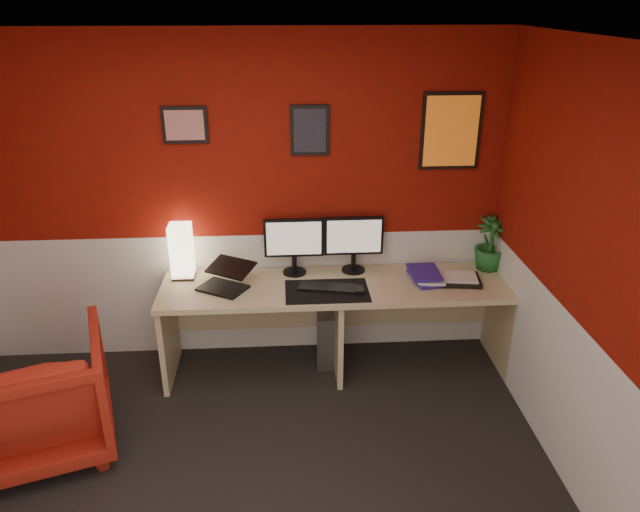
{
  "coord_description": "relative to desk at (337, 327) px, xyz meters",
  "views": [
    {
      "loc": [
        0.36,
        -2.51,
        2.69
      ],
      "look_at": [
        0.6,
        1.21,
        1.05
      ],
      "focal_mm": 33.39,
      "sensor_mm": 36.0,
      "label": 1
    }
  ],
  "objects": [
    {
      "name": "art_right",
      "position": [
        0.84,
        0.33,
        1.42
      ],
      "size": [
        0.44,
        0.02,
        0.56
      ],
      "primitive_type": "cube",
      "color": "orange",
      "rests_on": "wall_back"
    },
    {
      "name": "pc_tower",
      "position": [
        -0.05,
        0.18,
        -0.14
      ],
      "size": [
        0.22,
        0.46,
        0.45
      ],
      "primitive_type": "cube",
      "rotation": [
        0.0,
        0.0,
        -0.04
      ],
      "color": "#99999E",
      "rests_on": "ground"
    },
    {
      "name": "zen_tray",
      "position": [
        0.88,
        -0.01,
        0.38
      ],
      "size": [
        0.38,
        0.3,
        0.03
      ],
      "primitive_type": "cube",
      "rotation": [
        0.0,
        0.0,
        -0.15
      ],
      "color": "black",
      "rests_on": "desk"
    },
    {
      "name": "art_left",
      "position": [
        -1.06,
        0.33,
        1.49
      ],
      "size": [
        0.32,
        0.02,
        0.26
      ],
      "primitive_type": "cube",
      "color": "red",
      "rests_on": "wall_back"
    },
    {
      "name": "laptop",
      "position": [
        -0.84,
        -0.03,
        0.47
      ],
      "size": [
        0.4,
        0.37,
        0.22
      ],
      "primitive_type": "cube",
      "rotation": [
        0.0,
        0.0,
        -0.54
      ],
      "color": "black",
      "rests_on": "desk"
    },
    {
      "name": "book_bottom",
      "position": [
        0.57,
        0.01,
        0.38
      ],
      "size": [
        0.28,
        0.35,
        0.03
      ],
      "primitive_type": "imported",
      "rotation": [
        0.0,
        0.0,
        0.14
      ],
      "color": "#341F92",
      "rests_on": "desk"
    },
    {
      "name": "wainscot_back",
      "position": [
        -0.74,
        0.34,
        0.14
      ],
      "size": [
        4.0,
        0.01,
        1.0
      ],
      "primitive_type": "cube",
      "color": "silver",
      "rests_on": "ground"
    },
    {
      "name": "art_center",
      "position": [
        -0.18,
        0.33,
        1.44
      ],
      "size": [
        0.28,
        0.02,
        0.36
      ],
      "primitive_type": "cube",
      "color": "black",
      "rests_on": "wall_back"
    },
    {
      "name": "monitor_right",
      "position": [
        0.14,
        0.23,
        0.66
      ],
      "size": [
        0.45,
        0.06,
        0.58
      ],
      "primitive_type": "cube",
      "color": "black",
      "rests_on": "desk"
    },
    {
      "name": "potted_plant",
      "position": [
        1.19,
        0.2,
        0.57
      ],
      "size": [
        0.25,
        0.25,
        0.42
      ],
      "primitive_type": "imported",
      "rotation": [
        0.0,
        0.0,
        0.05
      ],
      "color": "#19591E",
      "rests_on": "desk"
    },
    {
      "name": "monitor_left",
      "position": [
        -0.31,
        0.22,
        0.66
      ],
      "size": [
        0.45,
        0.06,
        0.58
      ],
      "primitive_type": "cube",
      "color": "black",
      "rests_on": "desk"
    },
    {
      "name": "desk",
      "position": [
        0.0,
        0.0,
        0.0
      ],
      "size": [
        2.6,
        0.65,
        0.73
      ],
      "primitive_type": "cube",
      "color": "tan",
      "rests_on": "ground"
    },
    {
      "name": "wall_right",
      "position": [
        1.26,
        -1.41,
        0.89
      ],
      "size": [
        0.01,
        3.5,
        2.5
      ],
      "primitive_type": "cube",
      "color": "maroon",
      "rests_on": "ground"
    },
    {
      "name": "wainscot_right",
      "position": [
        1.25,
        -1.41,
        0.14
      ],
      "size": [
        0.01,
        3.5,
        1.0
      ],
      "primitive_type": "cube",
      "color": "silver",
      "rests_on": "ground"
    },
    {
      "name": "desk_mat",
      "position": [
        -0.09,
        -0.11,
        0.37
      ],
      "size": [
        0.6,
        0.38,
        0.01
      ],
      "primitive_type": "cube",
      "color": "black",
      "rests_on": "desk"
    },
    {
      "name": "wall_back",
      "position": [
        -0.74,
        0.34,
        0.89
      ],
      "size": [
        4.0,
        0.01,
        2.5
      ],
      "primitive_type": "cube",
      "color": "maroon",
      "rests_on": "ground"
    },
    {
      "name": "armchair",
      "position": [
        -1.95,
        -0.76,
        0.02
      ],
      "size": [
        1.06,
        1.07,
        0.78
      ],
      "primitive_type": "imported",
      "rotation": [
        0.0,
        0.0,
        3.45
      ],
      "color": "#A62213",
      "rests_on": "ground"
    },
    {
      "name": "keyboard",
      "position": [
        -0.08,
        -0.07,
        0.38
      ],
      "size": [
        0.44,
        0.22,
        0.02
      ],
      "primitive_type": "cube",
      "rotation": [
        0.0,
        0.0,
        -0.21
      ],
      "color": "black",
      "rests_on": "desk_mat"
    },
    {
      "name": "book_middle",
      "position": [
        0.6,
        0.02,
        0.4
      ],
      "size": [
        0.25,
        0.31,
        0.02
      ],
      "primitive_type": "imported",
      "rotation": [
        0.0,
        0.0,
        -0.2
      ],
      "color": "silver",
      "rests_on": "book_bottom"
    },
    {
      "name": "ceiling",
      "position": [
        -0.74,
        -1.41,
        2.13
      ],
      "size": [
        4.0,
        3.5,
        0.01
      ],
      "primitive_type": "cube",
      "color": "white",
      "rests_on": "ground"
    },
    {
      "name": "book_top",
      "position": [
        0.54,
        0.02,
        0.43
      ],
      "size": [
        0.22,
        0.3,
        0.03
      ],
      "primitive_type": "imported",
      "rotation": [
        0.0,
        0.0,
        -0.0
      ],
      "color": "#341F92",
      "rests_on": "book_middle"
    },
    {
      "name": "mouse",
      "position": [
        0.14,
        -0.14,
        0.39
      ],
      "size": [
        0.06,
        0.1,
        0.03
      ],
      "primitive_type": "cube",
      "rotation": [
        0.0,
        0.0,
        0.0
      ],
      "color": "black",
      "rests_on": "desk_mat"
    },
    {
      "name": "shoji_lamp",
      "position": [
        -1.15,
        0.2,
        0.56
      ],
      "size": [
        0.16,
        0.16,
        0.4
      ],
      "primitive_type": "cube",
      "color": "#FFE5B2",
      "rests_on": "desk"
    }
  ]
}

